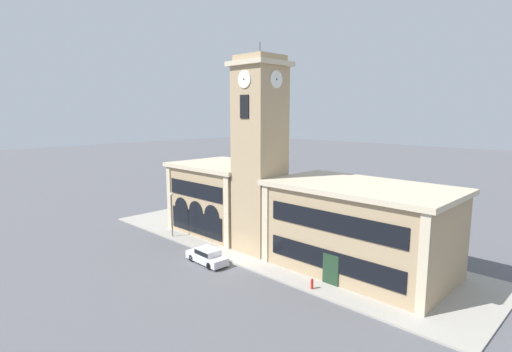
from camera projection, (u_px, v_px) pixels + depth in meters
name	position (u px, v px, depth m)	size (l,w,h in m)	color
ground_plane	(227.00, 262.00, 38.18)	(300.00, 300.00, 0.00)	#56565B
sidewalk_kerb	(273.00, 245.00, 42.83)	(43.64, 13.19, 0.15)	#A39E93
clock_tower	(260.00, 156.00, 39.81)	(4.83, 4.83, 20.78)	tan
town_hall_left_wing	(225.00, 197.00, 47.80)	(11.86, 9.48, 8.21)	tan
town_hall_right_wing	(360.00, 228.00, 35.39)	(16.16, 9.48, 7.94)	tan
parked_car_near	(207.00, 256.00, 37.69)	(4.64, 1.91, 1.47)	silver
street_lamp	(172.00, 207.00, 45.10)	(0.36, 0.36, 5.08)	#4C4C51
fire_hydrant	(312.00, 284.00, 31.94)	(0.22, 0.22, 0.87)	red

